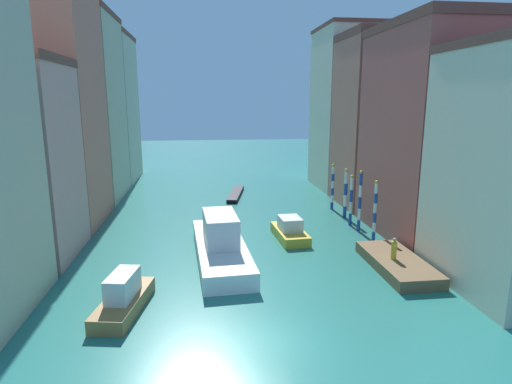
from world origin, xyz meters
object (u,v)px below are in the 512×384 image
Objects in this scene: person_on_dock at (394,249)px; mooring_pole_1 at (360,201)px; motorboat_0 at (124,297)px; motorboat_1 at (290,231)px; mooring_pole_2 at (351,200)px; vaporetto_white at (221,244)px; waterfront_dock at (397,263)px; mooring_pole_3 at (346,193)px; mooring_pole_0 at (375,211)px; gondola_black at (236,194)px; mooring_pole_4 at (333,186)px.

mooring_pole_1 is at bearing 84.64° from person_on_dock.
motorboat_0 is 1.07× the size of motorboat_1.
person_on_dock is 9.07m from motorboat_1.
mooring_pole_2 is 0.38× the size of vaporetto_white.
mooring_pole_3 is (0.69, 12.61, 2.03)m from waterfront_dock.
mooring_pole_3 is 0.91× the size of motorboat_1.
mooring_pole_0 is 0.94× the size of mooring_pole_1.
mooring_pole_0 is 20.20m from gondola_black.
mooring_pole_3 is 8.63m from motorboat_1.
motorboat_0 is at bearing -168.10° from waterfront_dock.
mooring_pole_0 is at bearing -85.68° from mooring_pole_2.
mooring_pole_4 reaches higher than vaporetto_white.
motorboat_1 is at bearing 32.89° from vaporetto_white.
vaporetto_white is (-11.93, -4.88, -1.59)m from mooring_pole_1.
gondola_black is (-8.51, 23.39, -1.21)m from person_on_dock.
vaporetto_white is at bearing -142.94° from mooring_pole_3.
mooring_pole_3 is at bearing 40.42° from motorboat_1.
mooring_pole_4 is at bearing 87.27° from person_on_dock.
person_on_dock is 15.97m from mooring_pole_4.
mooring_pole_3 is at bearing 86.89° from waterfront_dock.
mooring_pole_1 is (-0.22, 2.69, 0.16)m from mooring_pole_0.
mooring_pole_2 is (0.34, 10.10, 1.94)m from waterfront_dock.
mooring_pole_4 is 0.57× the size of gondola_black.
vaporetto_white reaches higher than motorboat_1.
person_on_dock is 0.32× the size of mooring_pole_2.
mooring_pole_4 is 12.10m from gondola_black.
mooring_pole_3 reaches higher than waterfront_dock.
motorboat_1 is (-5.41, 7.23, -0.78)m from person_on_dock.
mooring_pole_0 reaches higher than vaporetto_white.
vaporetto_white is 20.05m from gondola_black.
gondola_black is (2.63, 19.86, -0.86)m from vaporetto_white.
waterfront_dock is 6.04m from mooring_pole_0.
waterfront_dock reaches higher than gondola_black.
mooring_pole_1 is at bearing 22.26° from vaporetto_white.
mooring_pole_0 is 19.93m from motorboat_0.
mooring_pole_3 is 3.22m from mooring_pole_4.
gondola_black is (-8.85, 23.29, -0.17)m from waterfront_dock.
waterfront_dock is at bearing 11.90° from motorboat_0.
mooring_pole_0 is at bearing -13.28° from motorboat_1.
vaporetto_white reaches higher than waterfront_dock.
mooring_pole_1 is 17.80m from gondola_black.
mooring_pole_4 is at bearing 90.23° from mooring_pole_1.
person_on_dock is 16.96m from motorboat_0.
mooring_pole_4 is at bearing 94.71° from mooring_pole_3.
motorboat_0 is (-17.35, -19.39, -1.65)m from mooring_pole_4.
waterfront_dock is at bearing -93.11° from mooring_pole_1.
mooring_pole_2 reaches higher than person_on_dock.
vaporetto_white is at bearing 52.09° from motorboat_0.
mooring_pole_2 is 0.56× the size of gondola_black.
mooring_pole_4 reaches higher than gondola_black.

